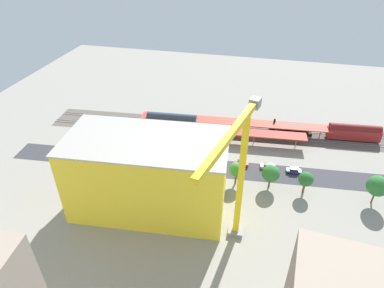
{
  "coord_description": "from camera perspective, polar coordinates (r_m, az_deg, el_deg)",
  "views": [
    {
      "loc": [
        -12.38,
        85.14,
        62.96
      ],
      "look_at": [
        7.35,
        0.22,
        5.52
      ],
      "focal_mm": 31.03,
      "sensor_mm": 36.0,
      "label": 1
    }
  ],
  "objects": [
    {
      "name": "street_tree_2",
      "position": [
        95.91,
        13.39,
        -4.95
      ],
      "size": [
        4.99,
        4.99,
        7.43
      ],
      "color": "brown",
      "rests_on": "ground"
    },
    {
      "name": "parked_car_1",
      "position": [
        105.5,
        12.88,
        -3.75
      ],
      "size": [
        4.55,
        2.22,
        1.66
      ],
      "color": "black",
      "rests_on": "ground"
    },
    {
      "name": "platform_canopy_near",
      "position": [
        114.74,
        3.67,
        2.4
      ],
      "size": [
        62.91,
        9.94,
        4.26
      ],
      "color": "#A82D23",
      "rests_on": "ground"
    },
    {
      "name": "passenger_coach",
      "position": [
        127.94,
        26.08,
        1.85
      ],
      "size": [
        17.85,
        4.49,
        6.14
      ],
      "color": "black",
      "rests_on": "ground"
    },
    {
      "name": "tower_crane",
      "position": [
        69.0,
        7.92,
        -4.76
      ],
      "size": [
        8.31,
        28.35,
        34.27
      ],
      "color": "gray",
      "rests_on": "ground"
    },
    {
      "name": "locomotive",
      "position": [
        124.88,
        16.58,
        2.61
      ],
      "size": [
        15.25,
        4.13,
        5.38
      ],
      "color": "black",
      "rests_on": "ground"
    },
    {
      "name": "box_truck_1",
      "position": [
        106.46,
        -12.62,
        -2.69
      ],
      "size": [
        9.49,
        2.97,
        3.49
      ],
      "color": "black",
      "rests_on": "ground"
    },
    {
      "name": "box_truck_0",
      "position": [
        98.98,
        0.11,
        -4.93
      ],
      "size": [
        8.66,
        3.55,
        3.19
      ],
      "color": "black",
      "rests_on": "ground"
    },
    {
      "name": "parked_car_2",
      "position": [
        104.96,
        8.46,
        -3.36
      ],
      "size": [
        4.45,
        1.89,
        1.78
      ],
      "color": "black",
      "rests_on": "ground"
    },
    {
      "name": "parked_car_3",
      "position": [
        105.82,
        4.04,
        -2.72
      ],
      "size": [
        4.47,
        2.25,
        1.68
      ],
      "color": "black",
      "rests_on": "ground"
    },
    {
      "name": "street_tree_3",
      "position": [
        100.32,
        29.29,
        -6.32
      ],
      "size": [
        5.63,
        5.63,
        8.73
      ],
      "color": "brown",
      "rests_on": "ground"
    },
    {
      "name": "ground_plane",
      "position": [
        106.61,
        3.88,
        -2.91
      ],
      "size": [
        206.7,
        206.7,
        0.0
      ],
      "primitive_type": "plane",
      "color": "gray",
      "rests_on": "ground"
    },
    {
      "name": "construction_roof_slab",
      "position": [
        78.9,
        -8.07,
        0.61
      ],
      "size": [
        40.8,
        22.75,
        0.4
      ],
      "primitive_type": "cube",
      "rotation": [
        0.0,
        0.0,
        0.08
      ],
      "color": "#ADA89E",
      "rests_on": "construction_building"
    },
    {
      "name": "rail_bed",
      "position": [
        123.35,
        5.49,
        2.52
      ],
      "size": [
        129.89,
        24.09,
        0.01
      ],
      "primitive_type": "cube",
      "rotation": [
        0.0,
        0.0,
        0.08
      ],
      "color": "#5B544C",
      "rests_on": "ground"
    },
    {
      "name": "platform_canopy_far",
      "position": [
        121.15,
        7.15,
        3.81
      ],
      "size": [
        68.36,
        10.66,
        3.89
      ],
      "color": "#C63D2D",
      "rests_on": "ground"
    },
    {
      "name": "parked_car_0",
      "position": [
        105.71,
        17.1,
        -4.4
      ],
      "size": [
        4.47,
        2.06,
        1.73
      ],
      "color": "black",
      "rests_on": "ground"
    },
    {
      "name": "track_rails",
      "position": [
        123.26,
        5.49,
        2.59
      ],
      "size": [
        128.8,
        17.69,
        0.12
      ],
      "color": "#9E9EA8",
      "rests_on": "ground"
    },
    {
      "name": "street_asphalt",
      "position": [
        103.55,
        3.52,
        -4.14
      ],
      "size": [
        129.5,
        19.08,
        0.01
      ],
      "primitive_type": "cube",
      "rotation": [
        0.0,
        0.0,
        0.08
      ],
      "color": "#38383D",
      "rests_on": "ground"
    },
    {
      "name": "street_tree_1",
      "position": [
        95.2,
        7.64,
        -4.37
      ],
      "size": [
        4.2,
        4.2,
        7.28
      ],
      "color": "brown",
      "rests_on": "ground"
    },
    {
      "name": "street_tree_0",
      "position": [
        96.62,
        18.97,
        -5.74
      ],
      "size": [
        4.1,
        4.1,
        6.98
      ],
      "color": "brown",
      "rests_on": "ground"
    },
    {
      "name": "construction_building",
      "position": [
        84.96,
        -7.52,
        -5.32
      ],
      "size": [
        40.15,
        22.11,
        20.48
      ],
      "primitive_type": "cube",
      "rotation": [
        0.0,
        0.0,
        0.08
      ],
      "color": "yellow",
      "rests_on": "ground"
    },
    {
      "name": "box_truck_2",
      "position": [
        100.29,
        -2.7,
        -4.3
      ],
      "size": [
        9.03,
        3.52,
        3.51
      ],
      "color": "black",
      "rests_on": "ground"
    },
    {
      "name": "traffic_light",
      "position": [
        104.09,
        9.13,
        -1.41
      ],
      "size": [
        0.5,
        0.36,
        6.46
      ],
      "color": "#333333",
      "rests_on": "ground"
    },
    {
      "name": "freight_coach_far",
      "position": [
        122.68,
        -3.51,
        4.09
      ],
      "size": [
        19.11,
        4.51,
        5.85
      ],
      "color": "black",
      "rests_on": "ground"
    }
  ]
}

